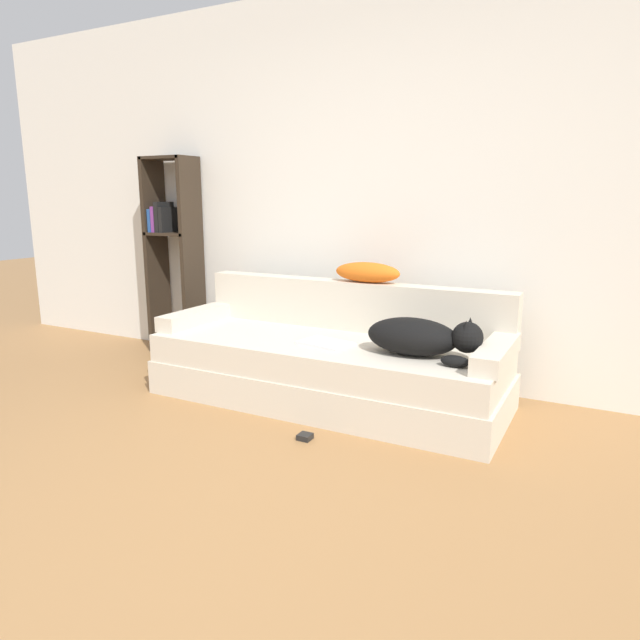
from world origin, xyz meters
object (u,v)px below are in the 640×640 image
bookshelf (172,244)px  power_adapter (306,437)px  couch (327,371)px  laptop (326,343)px  throw_pillow (367,272)px  dog (420,337)px

bookshelf → power_adapter: (1.87, -1.09, -0.90)m
couch → laptop: size_ratio=6.33×
couch → bookshelf: bookshelf is taller
couch → power_adapter: 0.65m
throw_pillow → dog: bearing=-40.2°
couch → bookshelf: (-1.69, 0.49, 0.71)m
couch → throw_pillow: bearing=73.4°
couch → power_adapter: couch is taller
couch → dog: size_ratio=3.36×
dog → throw_pillow: throw_pillow is taller
laptop → bookshelf: (-1.74, 0.59, 0.50)m
bookshelf → power_adapter: size_ratio=22.27×
couch → laptop: bearing=-67.1°
laptop → bookshelf: bearing=173.3°
couch → dog: bearing=-6.3°
dog → couch: bearing=173.7°
dog → power_adapter: dog is taller
dog → laptop: bearing=-176.9°
bookshelf → power_adapter: 2.34m
power_adapter → laptop: bearing=105.1°
dog → laptop: dog is taller
power_adapter → bookshelf: bearing=149.7°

